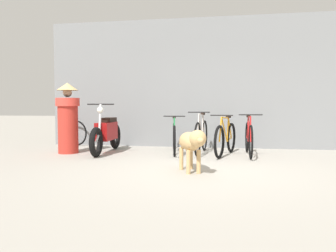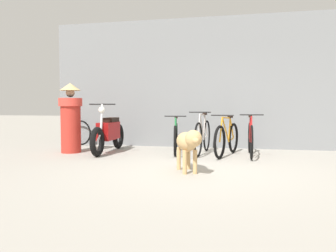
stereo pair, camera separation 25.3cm
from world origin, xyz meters
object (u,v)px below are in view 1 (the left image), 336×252
(bicycle_2, at_px, (226,139))
(motorcycle, at_px, (107,133))
(bicycle_1, at_px, (201,136))
(stray_dog, at_px, (191,142))
(spare_tire_left, at_px, (77,133))
(person_in_robes, at_px, (68,117))
(bicycle_3, at_px, (249,138))
(bicycle_0, at_px, (174,137))

(bicycle_2, xyz_separation_m, motorcycle, (-2.63, -0.05, 0.08))
(bicycle_1, relative_size, stray_dog, 1.60)
(bicycle_1, bearing_deg, spare_tire_left, -100.32)
(bicycle_1, height_order, spare_tire_left, bicycle_1)
(bicycle_2, relative_size, motorcycle, 0.82)
(stray_dog, xyz_separation_m, person_in_robes, (-2.90, 1.69, 0.33))
(stray_dog, bearing_deg, bicycle_3, 129.11)
(spare_tire_left, bearing_deg, bicycle_1, -15.45)
(bicycle_1, xyz_separation_m, bicycle_3, (1.01, -0.14, -0.02))
(stray_dog, bearing_deg, bicycle_2, 140.74)
(bicycle_0, distance_m, stray_dog, 2.23)
(bicycle_3, bearing_deg, person_in_robes, -85.78)
(person_in_robes, bearing_deg, bicycle_3, -147.60)
(bicycle_2, xyz_separation_m, person_in_robes, (-3.43, -0.26, 0.44))
(stray_dog, bearing_deg, person_in_robes, -144.20)
(bicycle_0, xyz_separation_m, motorcycle, (-1.49, -0.24, 0.08))
(spare_tire_left, bearing_deg, bicycle_0, -18.46)
(motorcycle, xyz_separation_m, stray_dog, (2.09, -1.90, 0.04))
(bicycle_1, relative_size, bicycle_3, 0.98)
(motorcycle, xyz_separation_m, person_in_robes, (-0.81, -0.21, 0.37))
(bicycle_0, bearing_deg, bicycle_3, 75.44)
(bicycle_2, xyz_separation_m, spare_tire_left, (-3.89, 1.11, -0.02))
(stray_dog, bearing_deg, motorcycle, -156.29)
(motorcycle, height_order, person_in_robes, person_in_robes)
(person_in_robes, relative_size, spare_tire_left, 2.33)
(stray_dog, bearing_deg, bicycle_1, 155.88)
(stray_dog, height_order, person_in_robes, person_in_robes)
(bicycle_2, height_order, motorcycle, motorcycle)
(bicycle_1, xyz_separation_m, bicycle_2, (0.53, -0.18, -0.03))
(bicycle_0, xyz_separation_m, bicycle_1, (0.60, -0.01, 0.04))
(motorcycle, relative_size, person_in_robes, 1.27)
(bicycle_0, relative_size, person_in_robes, 1.10)
(bicycle_1, bearing_deg, bicycle_2, 76.15)
(bicycle_3, distance_m, motorcycle, 3.11)
(bicycle_3, bearing_deg, bicycle_0, -95.51)
(bicycle_0, distance_m, bicycle_2, 1.15)
(bicycle_0, relative_size, bicycle_2, 1.05)
(bicycle_1, distance_m, bicycle_2, 0.56)
(bicycle_3, relative_size, motorcycle, 0.86)
(bicycle_0, relative_size, bicycle_3, 1.00)
(bicycle_0, relative_size, stray_dog, 1.64)
(bicycle_0, relative_size, spare_tire_left, 2.55)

